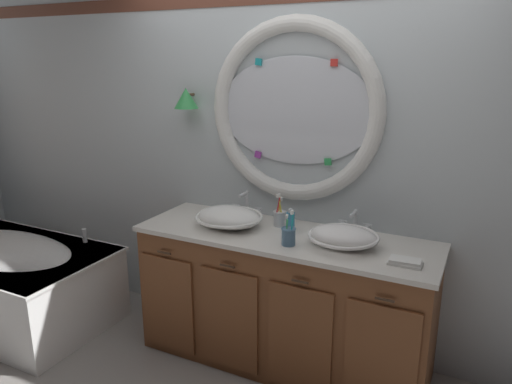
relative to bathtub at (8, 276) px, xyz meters
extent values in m
plane|color=gray|center=(2.05, 0.18, -0.34)|extent=(14.00, 14.00, 0.00)
cube|color=silver|center=(2.05, 0.77, 0.96)|extent=(6.40, 0.08, 2.60)
ellipsoid|color=silver|center=(2.04, 0.72, 1.28)|extent=(1.07, 0.02, 0.69)
torus|color=silver|center=(2.04, 0.71, 1.28)|extent=(1.18, 0.10, 1.18)
cube|color=green|center=(2.58, 0.70, 1.30)|extent=(0.05, 0.01, 0.05)
cube|color=red|center=(2.30, 0.70, 1.58)|extent=(0.04, 0.01, 0.04)
cube|color=teal|center=(1.79, 0.70, 1.59)|extent=(0.05, 0.01, 0.05)
cube|color=red|center=(1.51, 0.70, 1.28)|extent=(0.05, 0.01, 0.05)
cube|color=purple|center=(1.79, 0.70, 0.98)|extent=(0.05, 0.01, 0.05)
cube|color=green|center=(2.29, 0.70, 0.98)|extent=(0.05, 0.01, 0.05)
cylinder|color=#4C3823|center=(1.27, 0.69, 1.36)|extent=(0.02, 0.09, 0.02)
cone|color=green|center=(1.27, 0.64, 1.34)|extent=(0.17, 0.17, 0.14)
cube|color=brown|center=(2.11, 0.43, 0.09)|extent=(1.86, 0.60, 0.86)
cube|color=silver|center=(2.11, 0.43, 0.53)|extent=(1.89, 0.63, 0.03)
cube|color=silver|center=(2.11, 0.72, 0.46)|extent=(1.86, 0.02, 0.11)
cube|color=brown|center=(1.41, 0.13, 0.05)|extent=(0.39, 0.02, 0.65)
cylinder|color=#422D1E|center=(1.41, 0.11, 0.42)|extent=(0.10, 0.01, 0.01)
cube|color=brown|center=(1.88, 0.13, 0.05)|extent=(0.39, 0.02, 0.65)
cylinder|color=#422D1E|center=(1.88, 0.11, 0.42)|extent=(0.10, 0.01, 0.01)
cube|color=brown|center=(2.34, 0.13, 0.05)|extent=(0.39, 0.02, 0.65)
cylinder|color=#422D1E|center=(2.34, 0.11, 0.42)|extent=(0.10, 0.01, 0.01)
cube|color=brown|center=(2.81, 0.13, 0.05)|extent=(0.39, 0.02, 0.65)
cylinder|color=#422D1E|center=(2.81, 0.11, 0.42)|extent=(0.10, 0.01, 0.01)
cube|color=white|center=(0.00, 0.00, -0.06)|extent=(1.59, 0.89, 0.56)
ellipsoid|color=white|center=(0.00, 0.00, 0.17)|extent=(1.30, 0.69, 0.28)
cube|color=white|center=(0.00, 0.00, 0.21)|extent=(1.62, 0.92, 0.02)
cylinder|color=silver|center=(0.44, 0.39, 0.27)|extent=(0.04, 0.04, 0.11)
cylinder|color=silver|center=(0.00, 0.00, 0.17)|extent=(0.04, 0.04, 0.01)
ellipsoid|color=white|center=(1.73, 0.40, 0.61)|extent=(0.42, 0.32, 0.13)
torus|color=white|center=(1.73, 0.40, 0.62)|extent=(0.44, 0.44, 0.02)
cylinder|color=silver|center=(1.73, 0.40, 0.62)|extent=(0.03, 0.03, 0.01)
ellipsoid|color=white|center=(2.49, 0.40, 0.61)|extent=(0.40, 0.26, 0.12)
torus|color=white|center=(2.49, 0.40, 0.61)|extent=(0.42, 0.42, 0.02)
cylinder|color=silver|center=(2.49, 0.40, 0.61)|extent=(0.03, 0.03, 0.01)
cylinder|color=silver|center=(1.73, 0.66, 0.56)|extent=(0.05, 0.05, 0.02)
cylinder|color=silver|center=(1.73, 0.66, 0.64)|extent=(0.02, 0.02, 0.15)
sphere|color=silver|center=(1.73, 0.66, 0.72)|extent=(0.03, 0.03, 0.03)
cylinder|color=silver|center=(1.73, 0.60, 0.72)|extent=(0.02, 0.11, 0.02)
cylinder|color=silver|center=(1.64, 0.66, 0.58)|extent=(0.04, 0.04, 0.06)
cylinder|color=silver|center=(1.82, 0.66, 0.58)|extent=(0.04, 0.04, 0.06)
cube|color=silver|center=(1.64, 0.66, 0.61)|extent=(0.05, 0.01, 0.01)
cube|color=silver|center=(1.82, 0.66, 0.61)|extent=(0.05, 0.01, 0.01)
cylinder|color=silver|center=(2.49, 0.66, 0.56)|extent=(0.05, 0.05, 0.02)
cylinder|color=silver|center=(2.49, 0.66, 0.63)|extent=(0.02, 0.02, 0.12)
sphere|color=silver|center=(2.49, 0.66, 0.69)|extent=(0.03, 0.03, 0.03)
cylinder|color=silver|center=(2.49, 0.60, 0.69)|extent=(0.02, 0.12, 0.02)
cylinder|color=silver|center=(2.41, 0.66, 0.58)|extent=(0.04, 0.04, 0.06)
cylinder|color=silver|center=(2.57, 0.66, 0.58)|extent=(0.04, 0.04, 0.06)
cube|color=silver|center=(2.41, 0.66, 0.61)|extent=(0.05, 0.01, 0.01)
cube|color=silver|center=(2.57, 0.66, 0.61)|extent=(0.05, 0.01, 0.01)
cylinder|color=silver|center=(2.02, 0.57, 0.60)|extent=(0.08, 0.08, 0.10)
torus|color=silver|center=(2.02, 0.57, 0.64)|extent=(0.08, 0.08, 0.01)
cylinder|color=yellow|center=(2.03, 0.56, 0.64)|extent=(0.03, 0.03, 0.16)
cube|color=white|center=(2.03, 0.56, 0.73)|extent=(0.02, 0.02, 0.03)
cylinder|color=orange|center=(2.01, 0.57, 0.65)|extent=(0.02, 0.02, 0.18)
cube|color=white|center=(2.01, 0.57, 0.75)|extent=(0.02, 0.02, 0.02)
cylinder|color=#E0383D|center=(2.01, 0.55, 0.65)|extent=(0.04, 0.02, 0.18)
cube|color=white|center=(2.01, 0.55, 0.76)|extent=(0.02, 0.02, 0.02)
cylinder|color=slate|center=(2.20, 0.28, 0.60)|extent=(0.08, 0.08, 0.10)
torus|color=slate|center=(2.20, 0.28, 0.65)|extent=(0.09, 0.09, 0.01)
cylinder|color=#19ADB2|center=(2.22, 0.28, 0.65)|extent=(0.02, 0.02, 0.18)
cube|color=white|center=(2.22, 0.28, 0.75)|extent=(0.02, 0.02, 0.02)
cylinder|color=green|center=(2.19, 0.28, 0.64)|extent=(0.03, 0.04, 0.15)
cube|color=white|center=(2.19, 0.28, 0.72)|extent=(0.02, 0.02, 0.03)
cylinder|color=#388EBC|center=(2.12, 0.50, 0.61)|extent=(0.05, 0.05, 0.12)
cylinder|color=silver|center=(2.12, 0.50, 0.68)|extent=(0.03, 0.03, 0.02)
cylinder|color=silver|center=(2.12, 0.49, 0.70)|extent=(0.01, 0.04, 0.01)
cube|color=white|center=(2.87, 0.30, 0.56)|extent=(0.18, 0.10, 0.02)
cube|color=white|center=(2.87, 0.30, 0.57)|extent=(0.17, 0.10, 0.02)
camera|label=1|loc=(3.21, -2.17, 1.61)|focal=33.73mm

